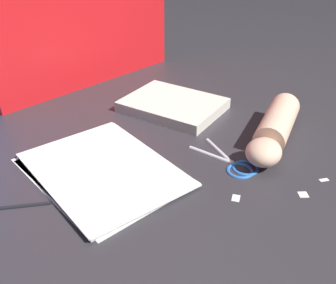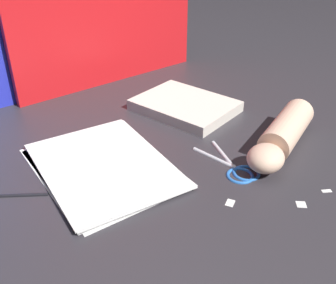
% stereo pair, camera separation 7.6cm
% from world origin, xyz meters
% --- Properties ---
extents(ground_plane, '(6.00, 6.00, 0.00)m').
position_xyz_m(ground_plane, '(0.00, 0.00, 0.00)').
color(ground_plane, '#2D2B30').
extents(paper_stack, '(0.25, 0.33, 0.01)m').
position_xyz_m(paper_stack, '(-0.09, 0.06, 0.01)').
color(paper_stack, white).
rests_on(paper_stack, ground_plane).
extents(book_closed, '(0.24, 0.28, 0.03)m').
position_xyz_m(book_closed, '(0.21, 0.18, 0.01)').
color(book_closed, silver).
rests_on(book_closed, ground_plane).
extents(scissors, '(0.08, 0.17, 0.01)m').
position_xyz_m(scissors, '(0.13, -0.09, 0.00)').
color(scissors, silver).
rests_on(scissors, ground_plane).
extents(hand_forearm, '(0.28, 0.18, 0.07)m').
position_xyz_m(hand_forearm, '(0.26, -0.09, 0.03)').
color(hand_forearm, beige).
rests_on(hand_forearm, ground_plane).
extents(paper_scrap_near, '(0.02, 0.02, 0.00)m').
position_xyz_m(paper_scrap_near, '(0.05, -0.16, 0.00)').
color(paper_scrap_near, white).
rests_on(paper_scrap_near, ground_plane).
extents(paper_scrap_mid, '(0.02, 0.02, 0.00)m').
position_xyz_m(paper_scrap_mid, '(0.15, -0.24, 0.00)').
color(paper_scrap_mid, white).
rests_on(paper_scrap_mid, ground_plane).
extents(paper_scrap_far, '(0.02, 0.02, 0.00)m').
position_xyz_m(paper_scrap_far, '(0.22, -0.24, 0.00)').
color(paper_scrap_far, white).
rests_on(paper_scrap_far, ground_plane).
extents(pen, '(0.13, 0.08, 0.01)m').
position_xyz_m(pen, '(-0.27, 0.08, 0.00)').
color(pen, black).
rests_on(pen, ground_plane).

